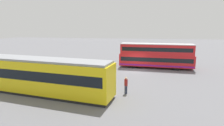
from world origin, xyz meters
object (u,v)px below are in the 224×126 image
at_px(pedestrian_near_railing, 98,75).
at_px(pedestrian_crossing, 126,84).
at_px(double_decker_bus, 156,56).
at_px(tram_yellow, 34,75).
at_px(info_sign, 56,66).

xyz_separation_m(pedestrian_near_railing, pedestrian_crossing, (-3.47, 2.79, -0.03)).
distance_m(double_decker_bus, tram_yellow, 18.21).
relative_size(tram_yellow, info_sign, 7.01).
relative_size(tram_yellow, pedestrian_crossing, 9.68).
distance_m(tram_yellow, pedestrian_near_railing, 6.75).
bearing_deg(pedestrian_crossing, tram_yellow, 8.05).
height_order(double_decker_bus, pedestrian_crossing, double_decker_bus).
bearing_deg(info_sign, double_decker_bus, -145.29).
relative_size(pedestrian_crossing, info_sign, 0.72).
distance_m(tram_yellow, pedestrian_crossing, 8.94).
bearing_deg(tram_yellow, double_decker_bus, -131.75).
height_order(tram_yellow, pedestrian_crossing, tram_yellow).
distance_m(double_decker_bus, pedestrian_crossing, 12.81).
bearing_deg(tram_yellow, pedestrian_near_railing, -142.91).
xyz_separation_m(double_decker_bus, pedestrian_crossing, (3.31, 12.34, -1.01)).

